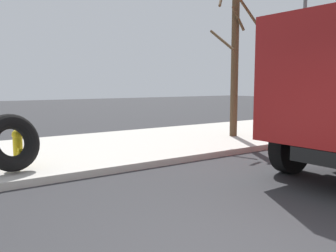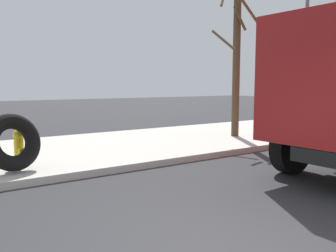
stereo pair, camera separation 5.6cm
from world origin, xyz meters
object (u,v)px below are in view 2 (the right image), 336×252
at_px(fire_hydrant, 19,147).
at_px(street_light_pole, 305,56).
at_px(loose_tire, 13,142).
at_px(bare_tree, 236,61).

bearing_deg(fire_hydrant, street_light_pole, -0.78).
height_order(loose_tire, street_light_pole, street_light_pole).
xyz_separation_m(bare_tree, street_light_pole, (2.50, -0.74, 0.22)).
height_order(fire_hydrant, bare_tree, bare_tree).
height_order(fire_hydrant, street_light_pole, street_light_pole).
xyz_separation_m(loose_tire, street_light_pole, (9.41, 0.30, 2.04)).
xyz_separation_m(loose_tire, bare_tree, (6.91, 1.04, 1.82)).
bearing_deg(bare_tree, street_light_pole, -16.50).
distance_m(fire_hydrant, loose_tire, 0.50).
height_order(fire_hydrant, loose_tire, loose_tire).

